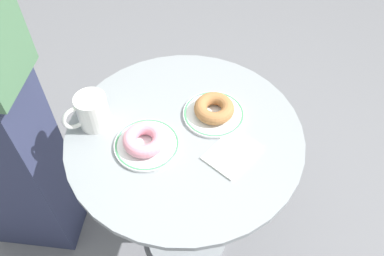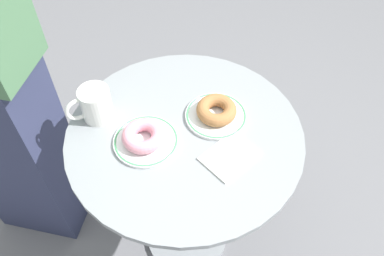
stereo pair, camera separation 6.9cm
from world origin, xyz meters
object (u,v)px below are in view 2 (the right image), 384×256
(paper_napkin, at_px, (230,156))
(coffee_mug, at_px, (95,104))
(donut_pink_frosted, at_px, (143,136))
(donut_cinnamon, at_px, (217,111))
(plate_right, at_px, (217,117))
(plate_left, at_px, (146,141))
(cafe_table, at_px, (186,172))

(paper_napkin, distance_m, coffee_mug, 0.41)
(donut_pink_frosted, height_order, donut_cinnamon, same)
(plate_right, height_order, donut_cinnamon, donut_cinnamon)
(plate_left, relative_size, plate_right, 1.00)
(plate_left, distance_m, donut_cinnamon, 0.22)
(cafe_table, relative_size, donut_cinnamon, 6.04)
(donut_pink_frosted, bearing_deg, cafe_table, -15.06)
(cafe_table, xyz_separation_m, coffee_mug, (-0.18, 0.19, 0.26))
(plate_right, xyz_separation_m, donut_pink_frosted, (-0.22, 0.04, 0.02))
(cafe_table, distance_m, plate_right, 0.24)
(plate_left, distance_m, plate_right, 0.22)
(plate_right, relative_size, donut_pink_frosted, 1.53)
(donut_pink_frosted, bearing_deg, donut_cinnamon, -8.90)
(coffee_mug, bearing_deg, plate_right, -33.75)
(cafe_table, bearing_deg, donut_pink_frosted, 164.94)
(cafe_table, bearing_deg, donut_cinnamon, -2.22)
(plate_left, xyz_separation_m, coffee_mug, (-0.07, 0.16, 0.05))
(plate_left, relative_size, donut_pink_frosted, 1.54)
(donut_cinnamon, xyz_separation_m, paper_napkin, (-0.05, -0.13, -0.03))
(cafe_table, bearing_deg, paper_napkin, -66.95)
(plate_left, distance_m, donut_pink_frosted, 0.02)
(plate_left, bearing_deg, cafe_table, -14.87)
(plate_left, height_order, donut_cinnamon, donut_cinnamon)
(plate_right, relative_size, coffee_mug, 1.34)
(plate_right, height_order, paper_napkin, plate_right)
(donut_cinnamon, bearing_deg, plate_left, 171.35)
(cafe_table, relative_size, coffee_mug, 5.24)
(donut_cinnamon, bearing_deg, plate_right, 180.00)
(plate_left, height_order, coffee_mug, coffee_mug)
(cafe_table, xyz_separation_m, donut_cinnamon, (0.11, -0.00, 0.24))
(donut_pink_frosted, distance_m, coffee_mug, 0.18)
(plate_right, distance_m, coffee_mug, 0.36)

